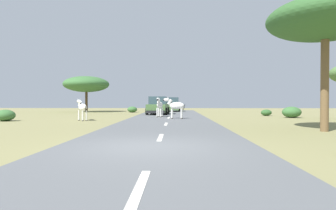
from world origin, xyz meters
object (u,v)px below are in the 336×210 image
at_px(bush_2, 292,112).
at_px(zebra_3, 82,108).
at_px(tree_1, 325,20).
at_px(car_0, 158,106).
at_px(zebra_0, 160,105).
at_px(tree_2, 86,84).
at_px(bush_0, 266,113).
at_px(car_1, 172,105).
at_px(zebra_2, 176,106).
at_px(bush_3, 132,109).
at_px(bush_1, 5,115).

bearing_deg(bush_2, zebra_3, -166.28).
bearing_deg(tree_1, car_0, 118.77).
xyz_separation_m(zebra_0, tree_2, (-9.57, 11.42, 2.37)).
distance_m(zebra_0, tree_1, 13.71).
distance_m(tree_1, bush_0, 14.32).
distance_m(car_1, tree_1, 24.52).
relative_size(tree_1, tree_2, 1.07).
relative_size(zebra_3, tree_1, 0.26).
distance_m(zebra_2, car_0, 7.36).
bearing_deg(zebra_2, tree_1, -130.60).
bearing_deg(bush_0, bush_2, -68.95).
relative_size(zebra_2, bush_3, 1.45).
relative_size(tree_1, bush_1, 4.56).
height_order(bush_1, bush_3, bush_1).
xyz_separation_m(bush_1, bush_2, (20.92, 4.45, 0.06)).
bearing_deg(zebra_0, car_1, -86.53).
xyz_separation_m(zebra_3, bush_0, (14.74, 6.80, -0.62)).
bearing_deg(tree_1, zebra_3, 153.20).
bearing_deg(tree_2, tree_1, -51.14).
distance_m(zebra_2, car_1, 14.91).
xyz_separation_m(car_0, bush_1, (-9.77, -9.29, -0.46)).
distance_m(zebra_3, bush_2, 16.34).
bearing_deg(car_1, tree_1, -70.74).
bearing_deg(tree_2, car_0, -35.26).
xyz_separation_m(tree_1, tree_2, (-17.57, 21.81, -1.59)).
height_order(zebra_0, bush_1, zebra_0).
bearing_deg(zebra_3, tree_1, -66.18).
bearing_deg(tree_1, zebra_0, 127.57).
distance_m(zebra_3, bush_3, 14.11).
relative_size(zebra_0, zebra_2, 1.02).
xyz_separation_m(car_0, car_1, (1.30, 7.75, 0.00)).
height_order(car_0, bush_3, car_0).
relative_size(zebra_3, tree_2, 0.28).
distance_m(zebra_0, tree_2, 15.09).
xyz_separation_m(zebra_3, bush_1, (-5.05, -0.58, -0.52)).
height_order(bush_0, bush_1, bush_1).
xyz_separation_m(zebra_2, bush_1, (-11.51, -2.13, -0.61)).
xyz_separation_m(zebra_3, bush_2, (15.87, 3.87, -0.46)).
relative_size(bush_2, bush_3, 1.30).
height_order(tree_2, bush_3, tree_2).
bearing_deg(bush_2, tree_2, 150.89).
height_order(car_1, bush_0, car_1).
distance_m(zebra_3, bush_1, 5.11).
relative_size(bush_1, bush_2, 0.86).
bearing_deg(tree_2, zebra_0, -50.01).
bearing_deg(car_1, bush_1, -120.90).
distance_m(car_0, bush_1, 13.49).
height_order(car_0, tree_1, tree_1).
bearing_deg(zebra_2, car_1, 11.86).
xyz_separation_m(zebra_2, car_0, (-1.74, 7.16, -0.15)).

